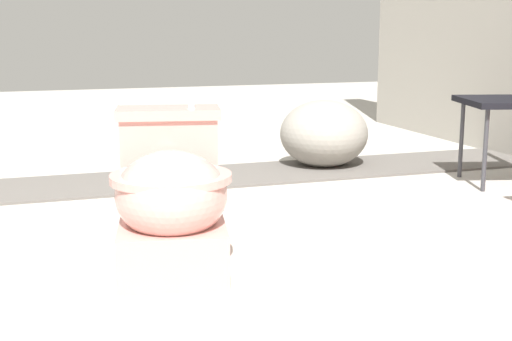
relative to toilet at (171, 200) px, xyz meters
The scene contains 4 objects.
ground_plane 0.23m from the toilet, 130.97° to the left, with size 14.00×14.00×0.00m, color #B7B2A8.
gravel_strip 1.42m from the toilet, 157.41° to the left, with size 0.56×8.00×0.01m, color #605B56.
toilet is the anchor object (origin of this frame).
boulder_near 1.83m from the toilet, 139.73° to the left, with size 0.51×0.50×0.38m, color gray.
Camera 1 is at (2.32, -0.51, 0.79)m, focal length 50.00 mm.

